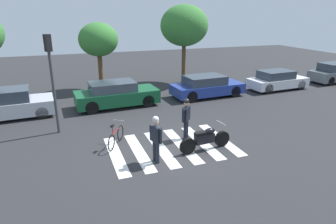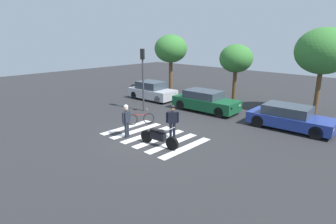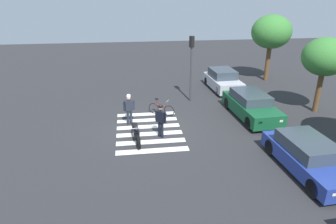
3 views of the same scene
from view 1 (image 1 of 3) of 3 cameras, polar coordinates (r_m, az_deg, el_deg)
name	(u,v)px [view 1 (image 1 of 3)]	position (r m, az deg, el deg)	size (l,w,h in m)	color
ground_plane	(171,147)	(12.00, 0.67, -6.71)	(60.00, 60.00, 0.00)	#2B2B2D
police_motorcycle	(205,139)	(11.62, 7.22, -5.24)	(2.23, 0.62, 1.04)	black
leaning_bicycle	(116,137)	(12.16, -10.04, -4.75)	(0.90, 1.46, 0.99)	black
officer_on_foot	(186,116)	(12.37, 3.54, -0.75)	(0.49, 0.51, 1.79)	black
officer_by_motorcycle	(156,136)	(10.43, -2.37, -4.68)	(0.35, 0.63, 1.76)	#1E232D
crosswalk_stripes	(171,147)	(12.00, 0.67, -6.69)	(4.95, 3.44, 0.01)	silver
car_silver_sedan	(11,104)	(17.02, -28.06, 1.34)	(4.03, 2.07, 1.49)	black
car_green_compact	(116,94)	(17.05, -10.01, 3.35)	(4.72, 2.10, 1.45)	black
car_blue_hatchback	(207,86)	(18.99, 7.48, 4.93)	(4.67, 2.13, 1.36)	black
car_white_van	(277,80)	(21.95, 20.35, 5.76)	(4.28, 1.90, 1.33)	black
car_grey_coupe	(336,73)	(26.30, 29.73, 6.59)	(4.37, 1.93, 1.48)	black
traffic_light_pole	(51,69)	(13.47, -21.71, 7.76)	(0.33, 0.36, 4.31)	#38383D
street_tree_mid	(98,40)	(20.77, -13.32, 13.40)	(2.62, 2.62, 4.52)	brown
street_tree_far	(184,26)	(22.32, 3.16, 16.31)	(3.48, 3.48, 5.69)	brown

